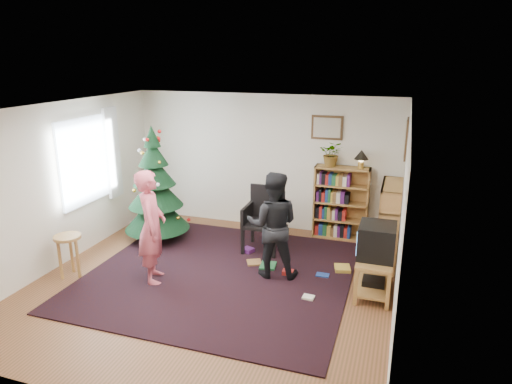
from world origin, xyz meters
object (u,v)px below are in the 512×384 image
(tv_stand, at_px, (374,272))
(stool, at_px, (68,245))
(person_by_chair, at_px, (273,225))
(table_lamp, at_px, (361,156))
(picture_right, at_px, (407,139))
(christmas_tree, at_px, (155,194))
(picture_back, at_px, (327,128))
(bookshelf_right, at_px, (389,224))
(person_standing, at_px, (152,227))
(potted_plant, at_px, (332,154))
(crt_tv, at_px, (377,241))
(armchair, at_px, (265,216))
(bookshelf_back, at_px, (341,202))

(tv_stand, distance_m, stool, 4.40)
(person_by_chair, relative_size, table_lamp, 4.94)
(picture_right, relative_size, christmas_tree, 0.29)
(picture_back, bearing_deg, bookshelf_right, -39.66)
(picture_back, bearing_deg, person_standing, -127.14)
(stool, relative_size, person_standing, 0.39)
(stool, distance_m, potted_plant, 4.47)
(bookshelf_right, distance_m, stool, 4.83)
(bookshelf_right, distance_m, person_by_chair, 1.86)
(picture_back, xyz_separation_m, crt_tv, (1.07, -2.03, -1.17))
(tv_stand, height_order, potted_plant, potted_plant)
(person_by_chair, xyz_separation_m, table_lamp, (1.03, 1.80, 0.72))
(christmas_tree, relative_size, bookshelf_right, 1.57)
(bookshelf_right, distance_m, person_standing, 3.58)
(person_by_chair, bearing_deg, table_lamp, -131.16)
(person_by_chair, xyz_separation_m, potted_plant, (0.53, 1.80, 0.73))
(bookshelf_right, bearing_deg, christmas_tree, 94.01)
(potted_plant, xyz_separation_m, table_lamp, (0.50, 0.00, -0.01))
(picture_back, height_order, person_standing, picture_back)
(tv_stand, height_order, armchair, armchair)
(picture_back, xyz_separation_m, armchair, (-0.81, -1.02, -1.37))
(stool, bearing_deg, bookshelf_right, 23.46)
(picture_right, height_order, bookshelf_back, picture_right)
(tv_stand, relative_size, armchair, 0.78)
(picture_back, relative_size, potted_plant, 1.24)
(person_by_chair, bearing_deg, tv_stand, 165.13)
(person_standing, relative_size, potted_plant, 3.72)
(stool, height_order, potted_plant, potted_plant)
(person_standing, distance_m, person_by_chair, 1.73)
(picture_right, bearing_deg, christmas_tree, -172.45)
(crt_tv, height_order, person_by_chair, person_by_chair)
(bookshelf_back, xyz_separation_m, person_by_chair, (-0.73, -1.80, 0.13))
(crt_tv, bearing_deg, armchair, 151.83)
(potted_plant, relative_size, table_lamp, 1.38)
(armchair, bearing_deg, bookshelf_back, 37.29)
(bookshelf_right, height_order, person_standing, person_standing)
(bookshelf_right, height_order, table_lamp, table_lamp)
(bookshelf_right, xyz_separation_m, table_lamp, (-0.56, 0.85, 0.85))
(armchair, distance_m, potted_plant, 1.59)
(picture_back, height_order, armchair, picture_back)
(crt_tv, distance_m, table_lamp, 2.08)
(bookshelf_back, height_order, person_by_chair, person_by_chair)
(person_by_chair, height_order, table_lamp, table_lamp)
(picture_right, distance_m, person_standing, 3.98)
(christmas_tree, bearing_deg, armchair, 7.08)
(christmas_tree, xyz_separation_m, crt_tv, (3.79, -0.77, -0.07))
(armchair, distance_m, stool, 3.07)
(picture_back, distance_m, potted_plant, 0.47)
(stool, xyz_separation_m, table_lamp, (3.86, 2.77, 1.02))
(armchair, bearing_deg, tv_stand, -28.93)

